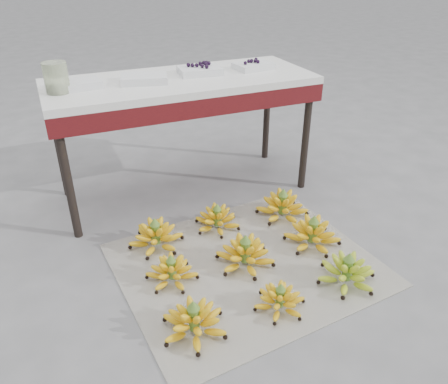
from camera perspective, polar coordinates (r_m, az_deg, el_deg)
name	(u,v)px	position (r m, az deg, el deg)	size (l,w,h in m)	color
ground	(248,272)	(2.24, 3.21, -10.43)	(60.00, 60.00, 0.00)	#5E5E60
newspaper_mat	(247,264)	(2.28, 2.96, -9.42)	(1.25, 1.05, 0.01)	silver
bunch_front_left	(194,321)	(1.90, -3.94, -16.51)	(0.33, 0.33, 0.17)	#FFCD03
bunch_front_center	(280,300)	(2.02, 7.30, -13.80)	(0.31, 0.31, 0.14)	#FFCD03
bunch_front_right	(347,272)	(2.21, 15.75, -10.05)	(0.37, 0.37, 0.17)	#8BBA2A
bunch_mid_left	(172,272)	(2.16, -6.84, -10.28)	(0.30, 0.30, 0.15)	#FFCD03
bunch_mid_center	(245,254)	(2.24, 2.77, -8.12)	(0.39, 0.39, 0.18)	#FFCD03
bunch_mid_right	(312,234)	(2.43, 11.47, -5.43)	(0.33, 0.33, 0.18)	#FFCD03
bunch_back_left	(156,236)	(2.40, -8.88, -5.74)	(0.38, 0.38, 0.18)	#FFCD03
bunch_back_center	(217,219)	(2.52, -0.89, -3.60)	(0.31, 0.31, 0.16)	#FFCD03
bunch_back_right	(282,207)	(2.65, 7.62, -1.91)	(0.36, 0.36, 0.19)	#FFCD03
vendor_table	(182,92)	(2.70, -5.55, 12.85)	(1.58, 0.63, 0.76)	black
tray_far_left	(78,84)	(2.58, -18.51, 13.19)	(0.25, 0.19, 0.04)	silver
tray_left	(144,79)	(2.60, -10.39, 14.37)	(0.29, 0.24, 0.04)	silver
tray_right	(200,70)	(2.75, -3.16, 15.61)	(0.27, 0.20, 0.06)	silver
tray_far_right	(253,66)	(2.87, 3.84, 16.13)	(0.25, 0.19, 0.06)	silver
glass_jar	(56,78)	(2.51, -21.06, 13.77)	(0.13, 0.13, 0.16)	beige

